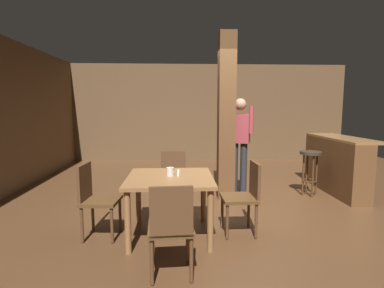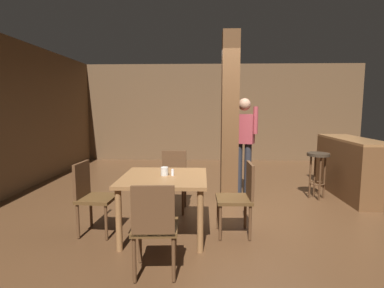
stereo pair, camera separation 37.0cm
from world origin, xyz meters
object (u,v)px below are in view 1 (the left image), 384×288
chair_north (173,178)px  standing_person (240,140)px  bar_counter (335,164)px  bar_stool_near (310,162)px  chair_west (95,196)px  napkin_cup (170,172)px  chair_south (171,225)px  dining_table (170,185)px  salt_shaker (178,173)px  chair_east (245,193)px

chair_north → standing_person: bearing=31.3°
bar_counter → bar_stool_near: size_ratio=2.21×
chair_north → bar_counter: bar_counter is taller
chair_west → napkin_cup: (0.91, 0.03, 0.28)m
chair_north → chair_south: size_ratio=1.00×
napkin_cup → bar_stool_near: bearing=32.0°
chair_west → napkin_cup: bearing=2.0°
bar_counter → dining_table: bearing=-149.6°
salt_shaker → bar_stool_near: size_ratio=0.10×
dining_table → standing_person: bearing=53.7°
chair_north → bar_stool_near: (2.42, 0.66, 0.09)m
chair_north → chair_south: same height
dining_table → salt_shaker: salt_shaker is taller
dining_table → napkin_cup: (0.00, 0.03, 0.16)m
chair_east → salt_shaker: 0.87m
salt_shaker → bar_counter: (2.91, 1.74, -0.26)m
dining_table → standing_person: 2.02m
chair_north → chair_east: bearing=-44.0°
standing_person → bar_stool_near: bearing=-2.0°
chair_north → salt_shaker: size_ratio=10.83×
chair_east → bar_counter: (2.09, 1.74, 0.02)m
standing_person → salt_shaker: bearing=-124.2°
standing_person → chair_east: bearing=-99.0°
chair_north → bar_counter: 3.11m
chair_east → salt_shaker: bearing=-179.7°
dining_table → chair_east: (0.93, 0.03, -0.12)m
chair_south → bar_stool_near: (2.41, 2.50, 0.09)m
salt_shaker → bar_counter: 3.40m
chair_south → napkin_cup: 1.01m
bar_stool_near → chair_south: bearing=-134.0°
chair_east → napkin_cup: size_ratio=8.56×
dining_table → bar_stool_near: bar_stool_near is taller
chair_west → chair_south: bearing=-45.1°
chair_south → chair_east: bearing=47.0°
chair_south → bar_counter: bearing=42.1°
chair_north → standing_person: (1.16, 0.70, 0.50)m
dining_table → bar_counter: bearing=30.4°
chair_east → chair_west: bearing=-179.2°
salt_shaker → standing_person: 1.92m
bar_stool_near → chair_north: bearing=-164.7°
chair_west → chair_north: size_ratio=1.00×
bar_stool_near → napkin_cup: bearing=-148.0°
dining_table → chair_east: 0.93m
bar_stool_near → chair_east: bearing=-134.7°
napkin_cup → bar_counter: bearing=29.9°
standing_person → bar_stool_near: (1.26, -0.04, -0.40)m
chair_north → napkin_cup: size_ratio=8.56×
chair_east → napkin_cup: 0.97m
dining_table → chair_west: 0.91m
napkin_cup → standing_person: standing_person is taller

